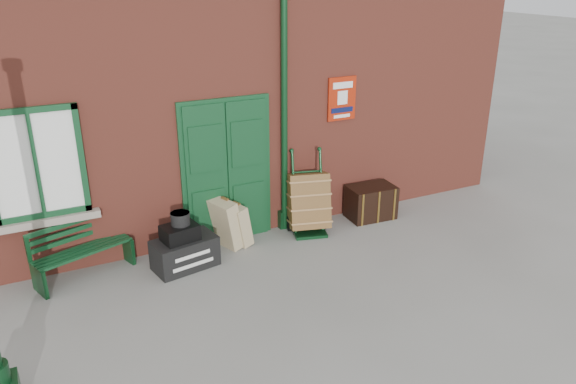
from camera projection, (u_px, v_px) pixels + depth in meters
ground at (287, 276)px, 7.83m from camera, size 80.00×80.00×0.00m
station_building at (200, 79)px, 9.92m from camera, size 10.30×4.30×4.36m
bench at (81, 248)px, 7.73m from camera, size 1.39×0.82×0.82m
houdini_trunk at (185, 253)px, 8.00m from camera, size 0.96×0.64×0.44m
strongbox at (180, 233)px, 7.85m from camera, size 0.55×0.44×0.22m
hatbox at (180, 218)px, 7.81m from camera, size 0.31×0.31×0.18m
suitcase_back at (225, 223)px, 8.54m from camera, size 0.49×0.62×0.78m
suitcase_front at (236, 224)px, 8.63m from camera, size 0.44×0.56×0.67m
porter_trolley at (308, 202)px, 9.00m from camera, size 0.80×0.83×1.32m
dark_trunk at (371, 202)px, 9.57m from camera, size 0.82×0.56×0.57m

